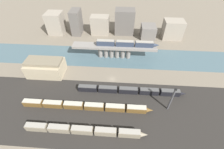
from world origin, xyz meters
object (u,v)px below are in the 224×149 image
object	(u,v)px
train_yard_near	(85,130)
signal_tower	(171,100)
train_on_bridge	(127,44)
warehouse_building	(46,67)
train_yard_mid	(86,106)
train_yard_far	(130,90)

from	to	relation	value
train_yard_near	signal_tower	bearing A→B (deg)	21.09
signal_tower	train_on_bridge	bearing A→B (deg)	116.81
train_on_bridge	warehouse_building	xyz separation A→B (m)	(-52.38, -21.09, -6.92)
train_yard_near	train_on_bridge	bearing A→B (deg)	72.42
train_yard_mid	train_yard_far	size ratio (longest dim) A/B	1.11
train_on_bridge	train_yard_mid	xyz separation A→B (m)	(-20.97, -46.80, -10.29)
train_yard_near	signal_tower	size ratio (longest dim) A/B	3.50
train_on_bridge	signal_tower	distance (m)	49.71
train_on_bridge	train_yard_near	distance (m)	63.95
train_yard_mid	warehouse_building	world-z (taller)	warehouse_building
train_yard_mid	train_yard_near	bearing A→B (deg)	-81.96
train_yard_near	train_yard_mid	world-z (taller)	train_yard_near
train_yard_far	train_yard_mid	bearing A→B (deg)	-152.27
train_yard_near	signal_tower	world-z (taller)	signal_tower
train_on_bridge	signal_tower	bearing A→B (deg)	-63.19
train_on_bridge	signal_tower	size ratio (longest dim) A/B	2.71
train_on_bridge	train_yard_far	size ratio (longest dim) A/B	0.71
train_yard_near	train_yard_mid	xyz separation A→B (m)	(-1.89, 13.39, -0.14)
train_yard_mid	signal_tower	bearing A→B (deg)	3.42
train_yard_mid	warehouse_building	size ratio (longest dim) A/B	3.02
warehouse_building	signal_tower	distance (m)	78.27
train_yard_mid	train_yard_far	world-z (taller)	train_yard_far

